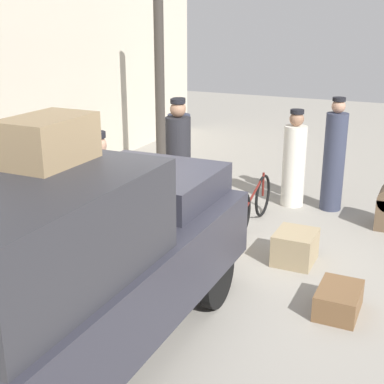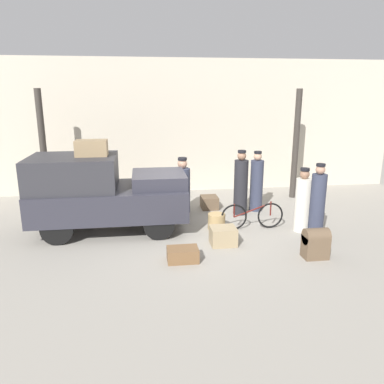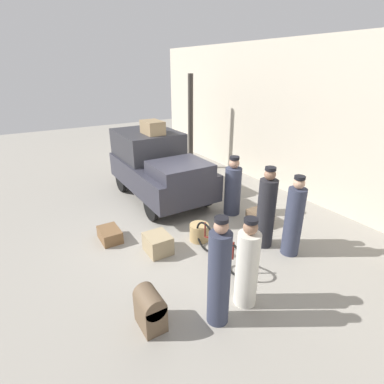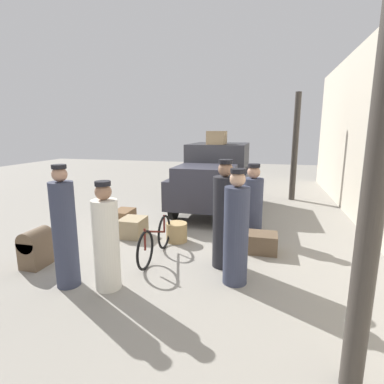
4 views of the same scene
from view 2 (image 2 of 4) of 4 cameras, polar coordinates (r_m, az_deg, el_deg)
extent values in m
plane|color=gray|center=(9.52, -1.03, -5.88)|extent=(30.00, 30.00, 0.00)
cube|color=beige|center=(13.01, -3.23, 9.89)|extent=(16.00, 0.15, 4.50)
cylinder|color=#38332D|center=(11.96, -21.71, 6.03)|extent=(0.20, 0.20, 3.51)
cylinder|color=#38332D|center=(12.62, 15.53, 6.95)|extent=(0.20, 0.20, 3.51)
cylinder|color=black|center=(10.47, -5.50, -1.87)|extent=(0.74, 0.12, 0.74)
cylinder|color=black|center=(8.87, -5.03, -4.99)|extent=(0.74, 0.12, 0.74)
cylinder|color=black|center=(10.65, -18.11, -2.28)|extent=(0.74, 0.12, 0.74)
cylinder|color=black|center=(9.07, -19.92, -5.39)|extent=(0.74, 0.12, 0.74)
cube|color=#2D2D38|center=(9.58, -12.30, -1.37)|extent=(3.75, 1.85, 0.72)
cube|color=#2D2D33|center=(9.51, -17.63, 2.86)|extent=(2.06, 1.70, 0.79)
cube|color=#2D2D38|center=(9.42, -5.08, 1.95)|extent=(1.31, 1.44, 0.33)
torus|color=black|center=(9.80, 11.84, -3.52)|extent=(0.67, 0.04, 0.67)
torus|color=black|center=(9.53, 6.42, -3.82)|extent=(0.67, 0.04, 0.67)
cylinder|color=#591914|center=(9.60, 9.21, -2.74)|extent=(0.97, 0.04, 0.36)
cylinder|color=#591914|center=(9.48, 6.45, -2.83)|extent=(0.04, 0.04, 0.35)
cylinder|color=#591914|center=(9.74, 11.90, -2.47)|extent=(0.04, 0.04, 0.38)
cylinder|color=tan|center=(9.60, 3.76, -4.48)|extent=(0.44, 0.44, 0.40)
cylinder|color=#232328|center=(10.69, 7.44, 0.70)|extent=(0.39, 0.39, 1.56)
sphere|color=#936B51|center=(10.51, 7.60, 5.47)|extent=(0.24, 0.24, 0.24)
cylinder|color=black|center=(10.49, 7.62, 6.14)|extent=(0.23, 0.23, 0.07)
cylinder|color=silver|center=(9.70, 16.46, -1.93)|extent=(0.38, 0.38, 1.34)
sphere|color=#936B51|center=(9.51, 16.80, 2.62)|extent=(0.23, 0.23, 0.23)
cylinder|color=black|center=(9.49, 16.86, 3.32)|extent=(0.22, 0.22, 0.06)
cylinder|color=#33384C|center=(9.16, 18.52, -2.29)|extent=(0.34, 0.34, 1.59)
sphere|color=tan|center=(8.95, 18.99, 3.23)|extent=(0.21, 0.21, 0.21)
cylinder|color=black|center=(8.93, 19.05, 3.92)|extent=(0.20, 0.20, 0.06)
cylinder|color=#33384C|center=(11.08, 9.79, 0.95)|extent=(0.37, 0.37, 1.50)
sphere|color=tan|center=(10.91, 9.99, 5.36)|extent=(0.23, 0.23, 0.23)
cylinder|color=black|center=(10.89, 10.02, 5.98)|extent=(0.22, 0.22, 0.06)
cylinder|color=#33384C|center=(10.79, -1.45, 0.23)|extent=(0.44, 0.44, 1.30)
sphere|color=tan|center=(10.62, -1.47, 4.33)|extent=(0.27, 0.27, 0.27)
cylinder|color=black|center=(10.60, -1.48, 5.07)|extent=(0.26, 0.26, 0.07)
cube|color=brown|center=(8.35, 18.28, -7.96)|extent=(0.51, 0.35, 0.48)
cylinder|color=brown|center=(8.27, 18.42, -6.42)|extent=(0.51, 0.35, 0.35)
cube|color=brown|center=(11.27, 2.66, -1.58)|extent=(0.49, 0.56, 0.37)
cube|color=brown|center=(7.84, -1.42, -9.50)|extent=(0.64, 0.43, 0.28)
cube|color=#9E8966|center=(8.64, 4.77, -6.69)|extent=(0.58, 0.50, 0.41)
cube|color=#937A56|center=(9.34, -15.06, 6.50)|extent=(0.75, 0.50, 0.38)
camera|label=1|loc=(7.79, -43.36, 8.44)|focal=50.00mm
camera|label=3|loc=(8.87, 44.53, 13.10)|focal=28.00mm
camera|label=4|loc=(13.13, 27.86, 8.47)|focal=28.00mm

